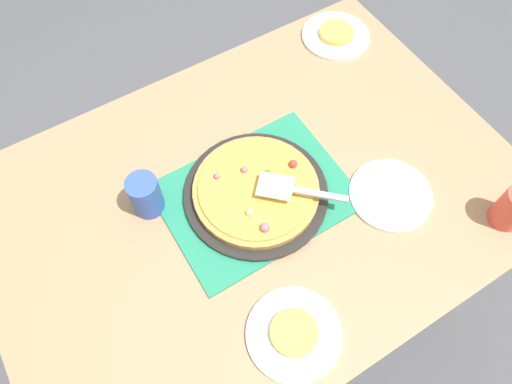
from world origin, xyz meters
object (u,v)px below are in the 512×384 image
at_px(pizza_pan, 256,193).
at_px(cup_near, 146,195).
at_px(pizza, 256,190).
at_px(served_slice_left, 336,33).
at_px(plate_far_right, 294,334).
at_px(plate_near_left, 336,36).
at_px(pizza_server, 294,190).
at_px(plate_side, 391,195).
at_px(served_slice_right, 294,333).

height_order(pizza_pan, cup_near, cup_near).
relative_size(pizza, served_slice_left, 3.00).
bearing_deg(pizza_pan, cup_near, 154.92).
relative_size(plate_far_right, cup_near, 1.83).
xyz_separation_m(plate_near_left, pizza_server, (-0.46, -0.44, 0.06)).
bearing_deg(served_slice_left, cup_near, -162.30).
distance_m(pizza, cup_near, 0.28).
bearing_deg(plate_near_left, pizza_pan, -145.23).
relative_size(plate_near_left, cup_near, 1.83).
xyz_separation_m(served_slice_left, pizza_server, (-0.46, -0.44, 0.05)).
bearing_deg(plate_far_right, pizza, 71.67).
relative_size(pizza_pan, plate_side, 1.73).
distance_m(pizza_pan, served_slice_left, 0.65).
bearing_deg(pizza_server, served_slice_right, -123.15).
bearing_deg(pizza_server, pizza, 136.60).
distance_m(pizza_pan, served_slice_right, 0.37).
relative_size(plate_near_left, pizza_server, 1.12).
bearing_deg(pizza, served_slice_right, -108.33).
relative_size(plate_near_left, served_slice_left, 2.00).
relative_size(served_slice_right, cup_near, 0.92).
relative_size(plate_side, served_slice_left, 2.00).
xyz_separation_m(plate_near_left, served_slice_right, (-0.65, -0.72, 0.01)).
bearing_deg(plate_far_right, pizza_server, 56.85).
bearing_deg(plate_side, pizza, 148.51).
xyz_separation_m(plate_side, served_slice_right, (-0.42, -0.17, 0.01)).
bearing_deg(pizza, pizza_pan, 132.90).
xyz_separation_m(pizza_pan, plate_near_left, (0.53, 0.37, -0.01)).
bearing_deg(plate_side, pizza_server, 152.87).
bearing_deg(pizza_pan, pizza_server, -43.45).
height_order(pizza, cup_near, cup_near).
height_order(pizza, plate_near_left, pizza).
relative_size(pizza_pan, pizza, 1.15).
xyz_separation_m(pizza, plate_side, (0.30, -0.19, -0.03)).
relative_size(pizza_pan, served_slice_left, 3.45).
relative_size(plate_side, pizza_server, 1.12).
bearing_deg(plate_side, pizza_pan, 148.45).
bearing_deg(plate_side, served_slice_left, 67.75).
bearing_deg(cup_near, pizza, -25.18).
height_order(plate_side, pizza_server, pizza_server).
bearing_deg(pizza_server, pizza_pan, 136.55).
distance_m(pizza_pan, pizza, 0.02).
bearing_deg(pizza, plate_near_left, 34.89).
xyz_separation_m(plate_side, cup_near, (-0.56, 0.31, 0.06)).
xyz_separation_m(cup_near, pizza_server, (0.32, -0.19, 0.01)).
xyz_separation_m(plate_side, served_slice_left, (0.23, 0.56, 0.01)).
bearing_deg(pizza_server, served_slice_left, 43.45).
bearing_deg(plate_side, served_slice_right, -158.37).
distance_m(plate_side, pizza_server, 0.27).
relative_size(pizza, plate_side, 1.50).
bearing_deg(served_slice_right, plate_side, 21.63).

